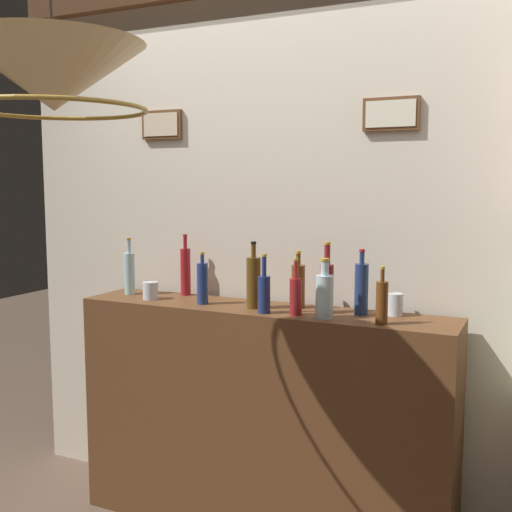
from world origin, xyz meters
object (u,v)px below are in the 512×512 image
Objects in this scene: liquor_bottle_whiskey at (254,282)px; liquor_bottle_tequila at (382,302)px; pendant_lamp at (53,79)px; liquor_bottle_brandy at (327,285)px; liquor_bottle_bourbon at (202,283)px; liquor_bottle_scotch at (186,271)px; liquor_bottle_port at (361,288)px; liquor_bottle_mezcal at (264,292)px; glass_tumbler_rocks at (395,304)px; liquor_bottle_rum at (298,285)px; liquor_bottle_vodka at (296,295)px; glass_tumbler_highball at (151,291)px; liquor_bottle_gin at (130,272)px; liquor_bottle_sherry at (324,294)px.

liquor_bottle_tequila is (0.62, -0.08, -0.03)m from liquor_bottle_whiskey.
liquor_bottle_brandy is at bearing 54.63° from pendant_lamp.
pendant_lamp is (-0.07, -0.89, 0.83)m from liquor_bottle_bourbon.
liquor_bottle_scotch is 1.09× the size of liquor_bottle_port.
pendant_lamp reaches higher than liquor_bottle_port.
liquor_bottle_port is at bearing 8.73° from liquor_bottle_brandy.
glass_tumbler_rocks is (0.55, 0.20, -0.05)m from liquor_bottle_mezcal.
liquor_bottle_rum is 1.40m from pendant_lamp.
liquor_bottle_vodka is 2.91× the size of glass_tumbler_highball.
liquor_bottle_tequila is 1.38m from liquor_bottle_gin.
liquor_bottle_sherry is at bearing -131.81° from liquor_bottle_port.
liquor_bottle_brandy reaches higher than liquor_bottle_scotch.
liquor_bottle_tequila is at bearing -6.95° from liquor_bottle_whiskey.
liquor_bottle_brandy is 0.82m from liquor_bottle_scotch.
liquor_bottle_whiskey is at bearing 69.64° from pendant_lamp.
liquor_bottle_bourbon is at bearing -40.59° from liquor_bottle_scotch.
liquor_bottle_port is 0.43m from liquor_bottle_mezcal.
liquor_bottle_gin is at bearing 170.84° from liquor_bottle_mezcal.
liquor_bottle_rum is 0.47m from liquor_bottle_bourbon.
pendant_lamp is at bearing -94.33° from liquor_bottle_bourbon.
glass_tumbler_highball is (-0.66, 0.06, -0.05)m from liquor_bottle_mezcal.
glass_tumbler_rocks is at bearing 6.58° from glass_tumbler_highball.
liquor_bottle_whiskey is 0.12m from liquor_bottle_mezcal.
glass_tumbler_rocks is (1.10, -0.04, -0.08)m from liquor_bottle_scotch.
liquor_bottle_scotch is at bearing 139.41° from liquor_bottle_bourbon.
liquor_bottle_rum is 0.45m from glass_tumbler_rocks.
liquor_bottle_port is 0.16m from glass_tumbler_rocks.
pendant_lamp reaches higher than glass_tumbler_highball.
pendant_lamp is at bearing -110.36° from liquor_bottle_whiskey.
liquor_bottle_gin is (-1.09, 0.00, -0.01)m from liquor_bottle_brandy.
liquor_bottle_whiskey reaches higher than liquor_bottle_mezcal.
liquor_bottle_whiskey is at bearing -169.30° from glass_tumbler_rocks.
liquor_bottle_tequila is at bearing -2.78° from liquor_bottle_sherry.
liquor_bottle_vodka is (-0.11, -0.11, -0.03)m from liquor_bottle_brandy.
liquor_bottle_sherry is at bearing -14.88° from liquor_bottle_scotch.
liquor_bottle_tequila is (1.09, -0.24, -0.03)m from liquor_bottle_scotch.
liquor_bottle_vodka is 0.95× the size of liquor_bottle_mezcal.
liquor_bottle_port is 0.29m from liquor_bottle_vodka.
liquor_bottle_vodka is at bearing -133.72° from liquor_bottle_brandy.
liquor_bottle_tequila is (0.44, -0.17, -0.01)m from liquor_bottle_rum.
liquor_bottle_vodka is at bearing -72.43° from liquor_bottle_rum.
liquor_bottle_rum is 0.76m from glass_tumbler_highball.
glass_tumbler_highball is at bearing -174.94° from liquor_bottle_port.
liquor_bottle_scotch reaches higher than glass_tumbler_highball.
glass_tumbler_rocks is (0.45, 0.02, -0.06)m from liquor_bottle_rum.
liquor_bottle_vodka reaches higher than liquor_bottle_tequila.
glass_tumbler_rocks is 1.21m from glass_tumbler_highball.
liquor_bottle_vodka is 1.32m from pendant_lamp.
liquor_bottle_vodka is 0.44m from glass_tumbler_rocks.
liquor_bottle_port is 1.12× the size of liquor_bottle_sherry.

